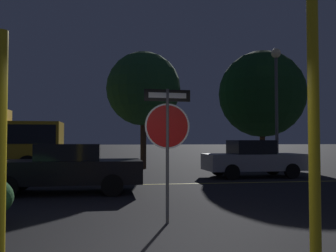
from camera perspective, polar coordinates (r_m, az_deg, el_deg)
name	(u,v)px	position (r m, az deg, el deg)	size (l,w,h in m)	color
road_center_stripe	(126,185)	(12.96, -6.38, -8.89)	(39.44, 0.12, 0.01)	gold
stop_sign	(167,128)	(6.90, -0.09, -0.25)	(0.87, 0.08, 2.47)	#4C4C51
yellow_pole_left	(0,152)	(4.64, -24.27, -3.62)	(0.15, 0.15, 2.77)	yellow
yellow_pole_right	(314,132)	(4.82, 21.35, -0.88)	(0.14, 0.14, 3.23)	yellow
passing_car_2	(65,168)	(11.22, -15.39, -6.22)	(4.49, 1.88, 1.41)	black
passing_car_3	(253,159)	(15.88, 12.83, -4.92)	(4.18, 1.95, 1.53)	#9E9EA3
street_lamp	(276,86)	(20.06, 16.17, 5.91)	(0.50, 0.50, 6.26)	#4C4C51
tree_0	(262,94)	(23.69, 14.13, 4.74)	(5.27, 5.27, 6.99)	#422D1E
tree_1	(143,89)	(20.27, -3.76, 5.65)	(3.98, 3.98, 6.29)	#422D1E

